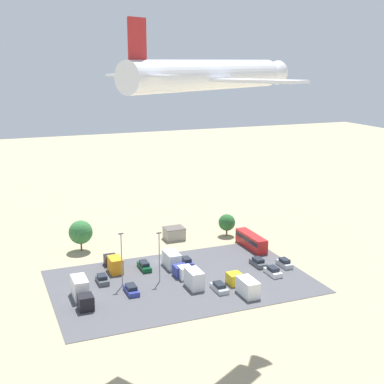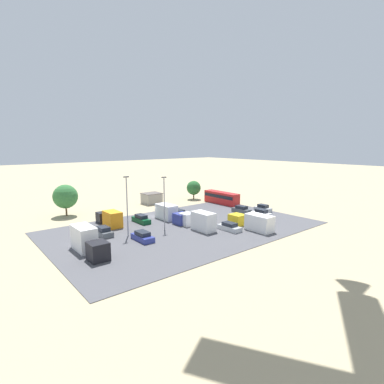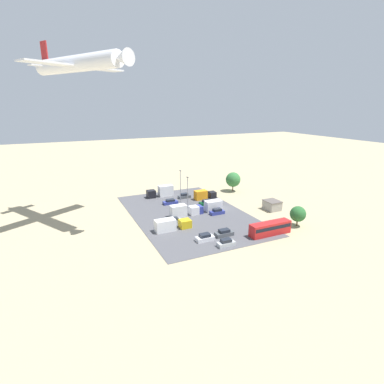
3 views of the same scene
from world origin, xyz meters
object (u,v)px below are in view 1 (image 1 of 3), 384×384
(parked_car_4, at_px, (273,272))
(parked_car_7, at_px, (284,263))
(bus, at_px, (251,240))
(parked_truck_1, at_px, (192,277))
(parked_car_5, at_px, (131,290))
(parked_truck_0, at_px, (81,292))
(parked_car_6, at_px, (144,266))
(parked_truck_2, at_px, (174,263))
(airplane, at_px, (215,75))
(parked_truck_3, at_px, (244,285))
(parked_car_0, at_px, (258,263))
(parked_truck_4, at_px, (114,263))
(shed_building, at_px, (174,233))
(parked_car_1, at_px, (186,262))
(parked_car_3, at_px, (102,280))
(parked_car_2, at_px, (219,287))

(parked_car_4, relative_size, parked_car_7, 1.05)
(bus, relative_size, parked_truck_1, 1.30)
(parked_car_5, relative_size, parked_truck_0, 0.51)
(parked_truck_1, bearing_deg, parked_car_6, 119.21)
(parked_car_4, xyz_separation_m, parked_truck_2, (16.78, -9.94, 0.70))
(parked_car_7, bearing_deg, airplane, 41.87)
(parked_car_7, bearing_deg, parked_truck_3, 30.46)
(parked_car_0, xyz_separation_m, parked_car_4, (-0.36, 5.27, 0.01))
(bus, distance_m, parked_car_5, 34.03)
(parked_truck_3, bearing_deg, bus, 58.78)
(parked_truck_2, distance_m, parked_truck_4, 11.96)
(shed_building, xyz_separation_m, parked_truck_1, (6.07, 25.92, 0.20))
(parked_truck_3, bearing_deg, shed_building, 92.67)
(parked_truck_4, height_order, airplane, airplane)
(bus, xyz_separation_m, airplane, (25.93, 36.61, 37.08))
(parked_car_6, distance_m, parked_truck_1, 12.17)
(bus, height_order, parked_truck_1, parked_truck_1)
(bus, relative_size, parked_truck_3, 1.16)
(bus, bearing_deg, parked_truck_0, 17.98)
(parked_car_1, distance_m, parked_truck_3, 16.58)
(parked_car_3, distance_m, parked_truck_4, 6.58)
(parked_car_0, relative_size, parked_car_3, 1.09)
(parked_car_2, relative_size, parked_car_5, 0.99)
(parked_car_4, distance_m, parked_car_5, 27.87)
(parked_car_6, distance_m, parked_truck_3, 21.74)
(parked_truck_1, distance_m, parked_truck_2, 8.37)
(parked_truck_1, height_order, parked_truck_3, parked_truck_1)
(bus, distance_m, parked_car_3, 35.83)
(bus, distance_m, parked_car_7, 12.68)
(parked_car_7, xyz_separation_m, parked_truck_3, (13.20, 7.76, 0.66))
(parked_truck_3, bearing_deg, parked_truck_0, 165.17)
(shed_building, relative_size, parked_car_5, 1.03)
(parked_car_0, xyz_separation_m, parked_car_3, (31.25, -3.35, -0.01))
(bus, xyz_separation_m, parked_car_0, (3.89, 10.26, -0.97))
(parked_car_4, height_order, parked_truck_4, parked_truck_4)
(parked_car_3, bearing_deg, parked_truck_1, 155.14)
(parked_car_3, height_order, parked_car_6, parked_car_6)
(parked_car_3, relative_size, airplane, 0.14)
(parked_truck_0, xyz_separation_m, parked_truck_1, (-20.19, 0.93, -0.11))
(parked_truck_0, distance_m, parked_truck_1, 20.22)
(parked_car_7, bearing_deg, parked_car_5, 1.19)
(parked_car_1, relative_size, parked_truck_1, 0.51)
(parked_car_3, bearing_deg, parked_car_5, 121.01)
(parked_car_5, height_order, parked_truck_3, parked_truck_3)
(parked_car_1, xyz_separation_m, parked_car_6, (8.56, -1.20, -0.01))
(parked_car_0, height_order, parked_truck_0, parked_truck_0)
(parked_truck_0, bearing_deg, parked_car_5, 178.33)
(parked_car_3, bearing_deg, parked_truck_4, -123.50)
(parked_truck_2, height_order, parked_truck_3, parked_truck_2)
(shed_building, distance_m, bus, 18.31)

